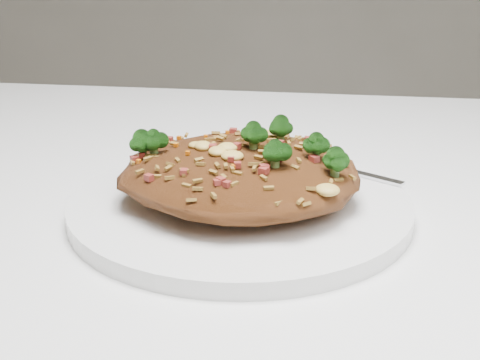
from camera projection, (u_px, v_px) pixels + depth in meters
name	position (u px, v px, depth m)	size (l,w,h in m)	color
dining_table	(352.00, 301.00, 0.60)	(1.20, 0.80, 0.75)	white
plate	(240.00, 205.00, 0.55)	(0.28, 0.28, 0.01)	white
fried_rice	(240.00, 165.00, 0.54)	(0.20, 0.18, 0.07)	brown
fork	(330.00, 166.00, 0.62)	(0.15, 0.10, 0.00)	silver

